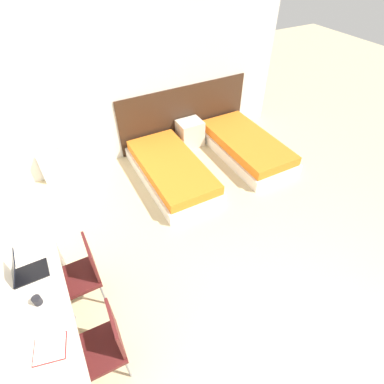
{
  "coord_description": "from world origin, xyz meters",
  "views": [
    {
      "loc": [
        -1.48,
        -0.24,
        3.44
      ],
      "look_at": [
        0.0,
        2.5,
        0.55
      ],
      "focal_mm": 28.0,
      "sensor_mm": 36.0,
      "label": 1
    }
  ],
  "objects": [
    {
      "name": "laptop",
      "position": [
        -2.16,
        2.0,
        0.83
      ],
      "size": [
        0.34,
        0.24,
        0.33
      ],
      "rotation": [
        0.0,
        0.0,
        0.0
      ],
      "color": "black",
      "rests_on": "desk"
    },
    {
      "name": "ground_plane",
      "position": [
        0.0,
        0.0,
        0.0
      ],
      "size": [
        20.0,
        20.0,
        0.0
      ],
      "primitive_type": "plane",
      "color": "beige"
    },
    {
      "name": "open_notebook",
      "position": [
        -2.08,
        1.15,
        0.77
      ],
      "size": [
        0.31,
        0.29,
        0.02
      ],
      "rotation": [
        0.0,
        0.0,
        -0.24
      ],
      "color": "#B21E1E",
      "rests_on": "desk"
    },
    {
      "name": "desk",
      "position": [
        -2.13,
        1.53,
        0.59
      ],
      "size": [
        0.57,
        2.0,
        0.76
      ],
      "color": "beige",
      "rests_on": "ground_plane"
    },
    {
      "name": "chair_near_notebook",
      "position": [
        -1.68,
        1.09,
        0.51
      ],
      "size": [
        0.46,
        0.46,
        0.93
      ],
      "rotation": [
        0.0,
        0.0,
        -0.04
      ],
      "color": "#511919",
      "rests_on": "ground_plane"
    },
    {
      "name": "chair_near_laptop",
      "position": [
        -1.68,
        1.96,
        0.51
      ],
      "size": [
        0.44,
        0.44,
        0.93
      ],
      "rotation": [
        0.0,
        0.0,
        -0.01
      ],
      "color": "#511919",
      "rests_on": "ground_plane"
    },
    {
      "name": "headboard_panel",
      "position": [
        0.93,
        4.54,
        0.57
      ],
      "size": [
        2.68,
        0.03,
        1.13
      ],
      "color": "#382316",
      "rests_on": "ground_plane"
    },
    {
      "name": "wall_back",
      "position": [
        0.0,
        4.58,
        1.35
      ],
      "size": [
        5.82,
        0.05,
        2.7
      ],
      "color": "silver",
      "rests_on": "ground_plane"
    },
    {
      "name": "mug",
      "position": [
        -2.1,
        1.63,
        0.81
      ],
      "size": [
        0.08,
        0.08,
        0.09
      ],
      "color": "black",
      "rests_on": "desk"
    },
    {
      "name": "radiator",
      "position": [
        -1.39,
        4.46,
        0.27
      ],
      "size": [
        0.92,
        0.12,
        0.54
      ],
      "color": "silver",
      "rests_on": "ground_plane"
    },
    {
      "name": "bed_near_door",
      "position": [
        1.72,
        3.51,
        0.18
      ],
      "size": [
        1.0,
        2.0,
        0.37
      ],
      "color": "silver",
      "rests_on": "ground_plane"
    },
    {
      "name": "bed_near_window",
      "position": [
        0.13,
        3.51,
        0.18
      ],
      "size": [
        1.0,
        2.0,
        0.37
      ],
      "color": "silver",
      "rests_on": "ground_plane"
    },
    {
      "name": "nightstand",
      "position": [
        0.93,
        4.31,
        0.26
      ],
      "size": [
        0.47,
        0.39,
        0.52
      ],
      "color": "beige",
      "rests_on": "ground_plane"
    }
  ]
}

